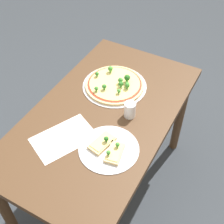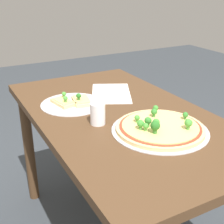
{
  "view_description": "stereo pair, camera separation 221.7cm",
  "coord_description": "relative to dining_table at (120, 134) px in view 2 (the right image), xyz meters",
  "views": [
    {
      "loc": [
        -1.0,
        -0.61,
        1.98
      ],
      "look_at": [
        0.02,
        -0.05,
        0.77
      ],
      "focal_mm": 50.0,
      "sensor_mm": 36.0,
      "label": 1
    },
    {
      "loc": [
        1.11,
        -0.64,
        1.3
      ],
      "look_at": [
        0.02,
        -0.05,
        0.77
      ],
      "focal_mm": 50.0,
      "sensor_mm": 36.0,
      "label": 2
    }
  ],
  "objects": [
    {
      "name": "pizza_tray_slice",
      "position": [
        -0.19,
        -0.15,
        0.12
      ],
      "size": [
        0.3,
        0.3,
        0.06
      ],
      "color": "silver",
      "rests_on": "dining_table"
    },
    {
      "name": "dining_table",
      "position": [
        0.0,
        0.0,
        0.0
      ],
      "size": [
        1.28,
        0.72,
        0.75
      ],
      "color": "#4C331E",
      "rests_on": "ground_plane"
    },
    {
      "name": "paper_menu",
      "position": [
        -0.24,
        0.08,
        0.11
      ],
      "size": [
        0.36,
        0.31,
        0.0
      ],
      "primitive_type": "cube",
      "rotation": [
        0.0,
        0.0,
        -0.46
      ],
      "color": "white",
      "rests_on": "dining_table"
    },
    {
      "name": "pizza_tray_whole",
      "position": [
        0.23,
        0.05,
        0.12
      ],
      "size": [
        0.38,
        0.38,
        0.07
      ],
      "color": "silver",
      "rests_on": "dining_table"
    },
    {
      "name": "drinking_cup",
      "position": [
        0.06,
        -0.14,
        0.15
      ],
      "size": [
        0.06,
        0.06,
        0.09
      ],
      "primitive_type": "cylinder",
      "color": "white",
      "rests_on": "dining_table"
    }
  ]
}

